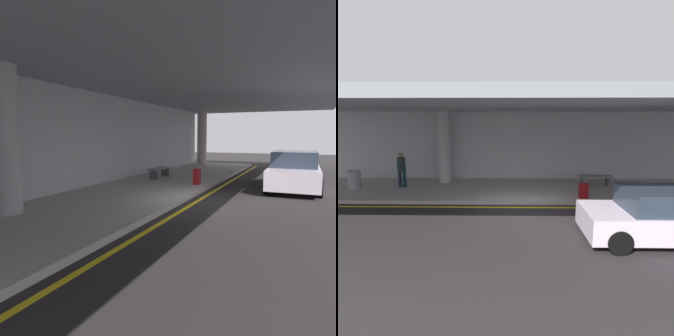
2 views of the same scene
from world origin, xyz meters
The scene contains 10 objects.
ground_plane centered at (0.00, 0.00, 0.00)m, with size 60.00×60.00×0.00m, color #2A2629.
sidewalk centered at (0.00, 3.10, 0.07)m, with size 26.00×4.20×0.15m, color #B0A7A7.
lane_stripe_yellow centered at (0.00, 0.69, 0.00)m, with size 26.00×0.14×0.01m, color yellow.
support_column_far_left centered at (-4.00, 4.34, 1.97)m, with size 0.67×0.67×3.65m, color #AAA7AC.
support_column_left_mid centered at (12.00, 4.34, 1.97)m, with size 0.67×0.67×3.65m, color #B7A3A4.
ceiling_overhang centered at (0.00, 2.60, 3.95)m, with size 28.00×13.20×0.30m, color #8D969B.
terminal_back_wall centered at (0.00, 5.35, 1.90)m, with size 26.00×0.30×3.80m, color #B7B8BD.
car_white centered at (3.57, -2.06, 0.71)m, with size 4.10×1.92×1.50m.
suitcase_upright_primary centered at (2.47, 1.53, 0.46)m, with size 0.36×0.22×0.90m.
bench_metal centered at (3.63, 3.73, 0.50)m, with size 1.60×0.50×0.48m.
Camera 1 is at (-9.52, -2.43, 2.08)m, focal length 33.76 mm.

